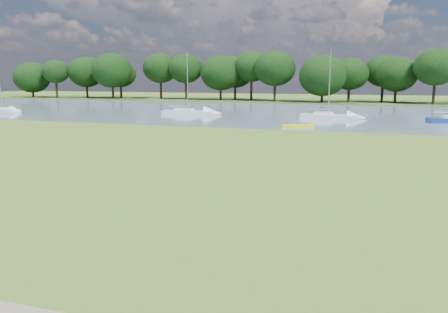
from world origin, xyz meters
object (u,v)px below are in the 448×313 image
(kayak, at_px, (298,126))
(sailboat_2, at_px, (327,115))
(sailboat_0, at_px, (2,109))
(sailboat_4, at_px, (187,111))

(kayak, xyz_separation_m, sailboat_2, (2.04, 10.76, 0.30))
(kayak, height_order, sailboat_0, sailboat_0)
(sailboat_0, distance_m, sailboat_4, 27.33)
(kayak, height_order, sailboat_2, sailboat_2)
(sailboat_4, bearing_deg, sailboat_0, -175.59)
(sailboat_2, bearing_deg, sailboat_4, 176.11)
(sailboat_0, xyz_separation_m, sailboat_2, (45.52, 4.05, 0.06))
(sailboat_4, bearing_deg, sailboat_2, -6.90)
(kayak, xyz_separation_m, sailboat_4, (-16.54, 11.29, 0.29))
(kayak, relative_size, sailboat_4, 0.39)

